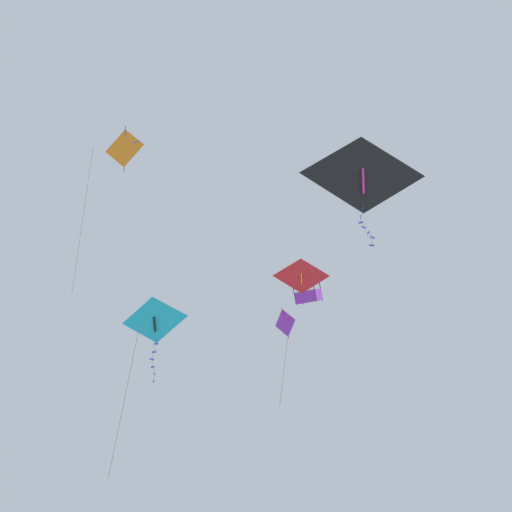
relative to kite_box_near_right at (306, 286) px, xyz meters
The scene contains 6 objects.
kite_box_near_right is the anchor object (origin of this frame).
kite_delta_low_drifter 15.54m from the kite_box_near_right, 94.53° to the left, with size 2.40×1.66×6.25m.
kite_delta_mid_left 15.91m from the kite_box_near_right, 128.01° to the left, with size 2.96×2.52×3.84m.
kite_diamond_far_centre 14.20m from the kite_box_near_right, 80.33° to the left, with size 3.34×2.28×8.78m.
kite_diamond_upper_right 10.62m from the kite_box_near_right, 113.18° to the left, with size 1.24×0.66×4.33m.
kite_delta_near_left 7.99m from the kite_box_near_right, 118.09° to the left, with size 1.76×1.37×1.28m.
Camera 1 is at (-11.11, 21.13, 9.87)m, focal length 39.61 mm.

